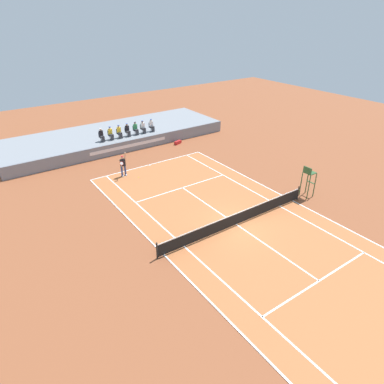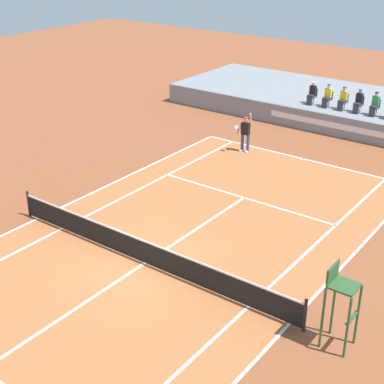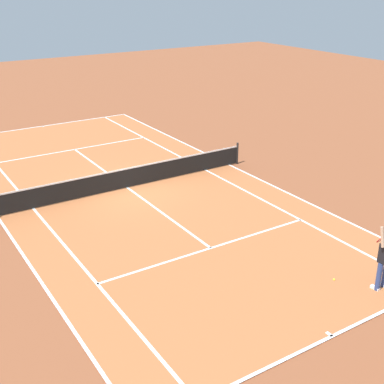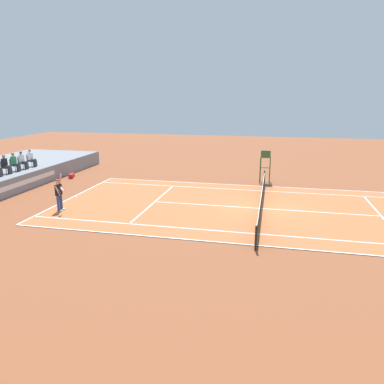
# 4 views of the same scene
# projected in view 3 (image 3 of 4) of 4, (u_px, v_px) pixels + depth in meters

# --- Properties ---
(ground_plane) EXTENTS (80.00, 80.00, 0.00)m
(ground_plane) POSITION_uv_depth(u_px,v_px,m) (128.00, 188.00, 22.43)
(ground_plane) COLOR brown
(court) EXTENTS (11.08, 23.88, 0.03)m
(court) POSITION_uv_depth(u_px,v_px,m) (128.00, 188.00, 22.43)
(court) COLOR #B76638
(court) RESTS_ON ground
(net) EXTENTS (11.98, 0.10, 1.07)m
(net) POSITION_uv_depth(u_px,v_px,m) (127.00, 177.00, 22.23)
(net) COLOR black
(net) RESTS_ON ground
(tennis_player) EXTENTS (0.76, 0.67, 2.08)m
(tennis_player) POSITION_uv_depth(u_px,v_px,m) (384.00, 259.00, 14.85)
(tennis_player) COLOR navy
(tennis_player) RESTS_ON ground
(tennis_ball) EXTENTS (0.07, 0.07, 0.07)m
(tennis_ball) POSITION_uv_depth(u_px,v_px,m) (334.00, 280.00, 15.61)
(tennis_ball) COLOR #D1E533
(tennis_ball) RESTS_ON ground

